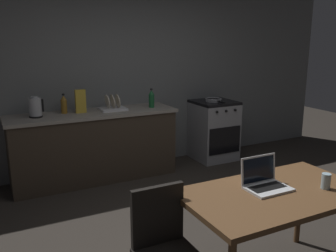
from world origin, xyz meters
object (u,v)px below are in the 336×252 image
electric_kettle (35,107)px  cereal_box (81,101)px  frying_pan (214,100)px  bottle (151,99)px  chair (164,244)px  drinking_glass (326,181)px  dish_rack (113,107)px  laptop (265,182)px  bottle_b (64,104)px  stove_oven (213,130)px  dining_table (275,201)px

electric_kettle → cereal_box: cereal_box is taller
electric_kettle → frying_pan: (2.54, -0.03, -0.10)m
bottle → chair: bearing=-112.8°
drinking_glass → dish_rack: (-0.68, 2.84, 0.14)m
laptop → bottle: size_ratio=1.23×
dish_rack → bottle_b: size_ratio=1.35×
bottle → bottle_b: bearing=173.6°
electric_kettle → bottle: 1.50m
stove_oven → bottle: size_ratio=3.49×
electric_kettle → drinking_glass: 3.29m
stove_oven → drinking_glass: (-0.92, -2.83, 0.36)m
dining_table → bottle_b: 2.96m
laptop → frying_pan: size_ratio=0.75×
stove_oven → bottle_b: (-2.21, 0.08, 0.57)m
stove_oven → laptop: bearing=-116.6°
laptop → bottle_b: bottle_b is taller
laptop → cereal_box: cereal_box is taller
dish_rack → bottle_b: bearing=172.6°
bottle → bottle_b: 1.16m
laptop → bottle: bottle is taller
chair → bottle: (1.07, 2.55, 0.53)m
drinking_glass → dining_table: bearing=160.8°
chair → bottle_b: bearing=88.7°
dish_rack → laptop: bearing=-83.8°
dining_table → chair: bearing=172.7°
laptop → cereal_box: 2.75m
frying_pan → dish_rack: bearing=179.0°
frying_pan → drinking_glass: frying_pan is taller
frying_pan → bottle_b: (-2.18, 0.11, 0.09)m
bottle → dish_rack: bottle is taller
dining_table → electric_kettle: electric_kettle is taller
dining_table → frying_pan: frying_pan is taller
laptop → bottle_b: 2.86m
chair → electric_kettle: electric_kettle is taller
dining_table → laptop: laptop is taller
dining_table → bottle_b: bearing=108.4°
cereal_box → stove_oven: bearing=-0.6°
dining_table → bottle_b: (-0.93, 2.79, 0.35)m
chair → bottle_b: (-0.08, 2.68, 0.52)m
electric_kettle → cereal_box: size_ratio=0.85×
bottle → drinking_glass: size_ratio=2.24×
bottle → frying_pan: (1.03, 0.02, -0.10)m
chair → cereal_box: (0.12, 2.62, 0.55)m
frying_pan → drinking_glass: 2.95m
chair → dish_rack: 2.69m
bottle_b → dining_table: bearing=-71.6°
laptop → chair: bearing=169.8°
chair → bottle: bearing=64.2°
bottle → cereal_box: size_ratio=0.87×
dining_table → dish_rack: (-0.32, 2.71, 0.28)m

